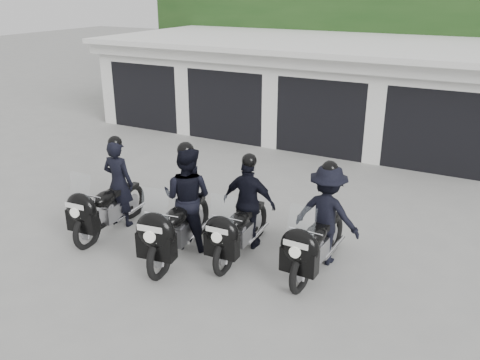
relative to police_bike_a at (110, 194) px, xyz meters
The scene contains 7 objects.
ground 2.38m from the police_bike_a, 27.67° to the left, with size 80.00×80.00×0.00m, color gray.
garage_block 9.34m from the police_bike_a, 77.62° to the left, with size 16.40×6.80×2.96m.
background_vegetation 14.31m from the police_bike_a, 80.37° to the left, with size 20.00×3.90×5.80m.
police_bike_a is the anchor object (origin of this frame).
police_bike_b 1.75m from the police_bike_a, ahead, with size 1.08×2.41×2.10m.
police_bike_c 2.78m from the police_bike_a, 10.48° to the left, with size 1.06×2.18×1.90m.
police_bike_d 4.22m from the police_bike_a, ahead, with size 1.19×2.24×1.95m.
Camera 1 is at (4.60, -7.96, 4.63)m, focal length 38.00 mm.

